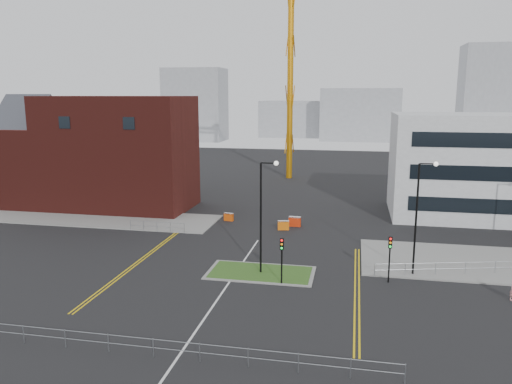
% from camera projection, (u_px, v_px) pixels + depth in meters
% --- Properties ---
extents(ground, '(200.00, 200.00, 0.00)m').
position_uv_depth(ground, '(208.00, 313.00, 32.97)').
color(ground, black).
rests_on(ground, ground).
extents(pavement_left, '(28.00, 8.00, 0.12)m').
position_uv_depth(pavement_left, '(98.00, 218.00, 57.99)').
color(pavement_left, slate).
rests_on(pavement_left, ground).
extents(pavement_right, '(24.00, 10.00, 0.12)m').
position_uv_depth(pavement_right, '(506.00, 264.00, 42.17)').
color(pavement_right, slate).
rests_on(pavement_right, ground).
extents(island_kerb, '(8.60, 4.60, 0.08)m').
position_uv_depth(island_kerb, '(261.00, 273.00, 40.27)').
color(island_kerb, slate).
rests_on(island_kerb, ground).
extents(grass_island, '(8.00, 4.00, 0.12)m').
position_uv_depth(grass_island, '(261.00, 273.00, 40.27)').
color(grass_island, '#244316').
rests_on(grass_island, ground).
extents(brick_building, '(24.20, 10.07, 14.24)m').
position_uv_depth(brick_building, '(97.00, 153.00, 63.03)').
color(brick_building, '#4C1713').
rests_on(brick_building, ground).
extents(office_block, '(25.00, 12.20, 12.00)m').
position_uv_depth(office_block, '(504.00, 167.00, 57.55)').
color(office_block, '#B5B7BA').
rests_on(office_block, ground).
extents(tower_crane, '(52.87, 5.86, 38.06)m').
position_uv_depth(tower_crane, '(327.00, 17.00, 79.58)').
color(tower_crane, orange).
rests_on(tower_crane, ground).
extents(streetlamp_island, '(1.46, 0.36, 9.18)m').
position_uv_depth(streetlamp_island, '(264.00, 208.00, 39.19)').
color(streetlamp_island, black).
rests_on(streetlamp_island, ground).
extents(streetlamp_right_near, '(1.46, 0.36, 9.18)m').
position_uv_depth(streetlamp_right_near, '(420.00, 209.00, 38.80)').
color(streetlamp_right_near, black).
rests_on(streetlamp_right_near, ground).
extents(traffic_light_island, '(0.28, 0.33, 3.65)m').
position_uv_depth(traffic_light_island, '(282.00, 252.00, 37.46)').
color(traffic_light_island, black).
rests_on(traffic_light_island, ground).
extents(traffic_light_right, '(0.28, 0.33, 3.65)m').
position_uv_depth(traffic_light_right, '(390.00, 250.00, 37.83)').
color(traffic_light_right, black).
rests_on(traffic_light_right, ground).
extents(railing_front, '(24.05, 0.05, 1.10)m').
position_uv_depth(railing_front, '(176.00, 346.00, 27.05)').
color(railing_front, gray).
rests_on(railing_front, ground).
extents(railing_left, '(6.05, 0.05, 1.10)m').
position_uv_depth(railing_left, '(157.00, 225.00, 52.27)').
color(railing_left, gray).
rests_on(railing_left, ground).
extents(railing_right, '(19.05, 5.05, 1.10)m').
position_uv_depth(railing_right, '(495.00, 265.00, 39.92)').
color(railing_right, gray).
rests_on(railing_right, ground).
extents(centre_line, '(0.15, 30.00, 0.01)m').
position_uv_depth(centre_line, '(217.00, 301.00, 34.89)').
color(centre_line, silver).
rests_on(centre_line, ground).
extents(yellow_left_a, '(0.12, 24.00, 0.01)m').
position_uv_depth(yellow_left_a, '(144.00, 257.00, 44.33)').
color(yellow_left_a, gold).
rests_on(yellow_left_a, ground).
extents(yellow_left_b, '(0.12, 24.00, 0.01)m').
position_uv_depth(yellow_left_b, '(147.00, 257.00, 44.27)').
color(yellow_left_b, gold).
rests_on(yellow_left_b, ground).
extents(yellow_right_a, '(0.12, 20.00, 0.01)m').
position_uv_depth(yellow_right_a, '(355.00, 290.00, 36.90)').
color(yellow_right_a, gold).
rests_on(yellow_right_a, ground).
extents(yellow_right_b, '(0.12, 20.00, 0.01)m').
position_uv_depth(yellow_right_b, '(359.00, 290.00, 36.85)').
color(yellow_right_b, gold).
rests_on(yellow_right_b, ground).
extents(skyline_a, '(18.00, 12.00, 22.00)m').
position_uv_depth(skyline_a, '(195.00, 105.00, 154.02)').
color(skyline_a, gray).
rests_on(skyline_a, ground).
extents(skyline_b, '(24.00, 12.00, 16.00)m').
position_uv_depth(skyline_b, '(360.00, 115.00, 154.56)').
color(skyline_b, gray).
rests_on(skyline_b, ground).
extents(skyline_c, '(14.00, 12.00, 28.00)m').
position_uv_depth(skyline_c, '(486.00, 95.00, 141.83)').
color(skyline_c, gray).
rests_on(skyline_c, ground).
extents(skyline_d, '(30.00, 12.00, 12.00)m').
position_uv_depth(skyline_d, '(305.00, 119.00, 168.04)').
color(skyline_d, gray).
rests_on(skyline_d, ground).
extents(barrier_left, '(1.14, 0.57, 0.91)m').
position_uv_depth(barrier_left, '(229.00, 217.00, 56.89)').
color(barrier_left, '#C6450B').
rests_on(barrier_left, ground).
extents(barrier_mid, '(1.32, 0.50, 1.10)m').
position_uv_depth(barrier_mid, '(295.00, 221.00, 54.47)').
color(barrier_mid, red).
rests_on(barrier_mid, ground).
extents(barrier_right, '(1.24, 0.59, 1.00)m').
position_uv_depth(barrier_right, '(283.00, 225.00, 53.07)').
color(barrier_right, orange).
rests_on(barrier_right, ground).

